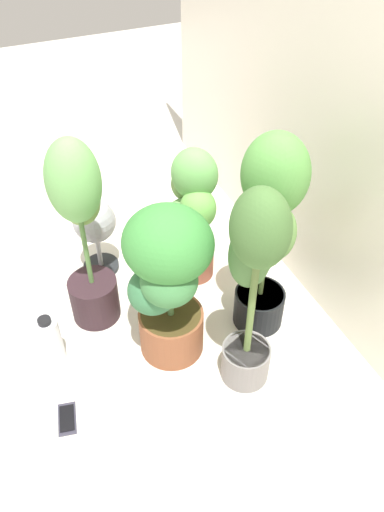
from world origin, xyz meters
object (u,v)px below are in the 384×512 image
(floor_fan, at_px, (95,225))
(potted_plant_back_right, at_px, (253,276))
(potted_plant_center, at_px, (168,274))
(potted_plant_back_left, at_px, (193,209))
(cell_phone, at_px, (67,419))
(nutrient_bottle, at_px, (50,341))
(potted_plant_back_center, at_px, (267,225))
(potted_plant_front_left, at_px, (82,228))

(floor_fan, bearing_deg, potted_plant_back_right, 81.25)
(potted_plant_center, bearing_deg, potted_plant_back_right, 43.88)
(potted_plant_back_left, distance_m, cell_phone, 1.05)
(potted_plant_center, relative_size, nutrient_bottle, 2.86)
(potted_plant_back_left, distance_m, potted_plant_back_center, 0.46)
(potted_plant_front_left, bearing_deg, cell_phone, -27.73)
(potted_plant_back_center, height_order, floor_fan, potted_plant_back_center)
(cell_phone, bearing_deg, nutrient_bottle, 97.66)
(potted_plant_back_right, bearing_deg, cell_phone, -95.23)
(potted_plant_front_left, relative_size, floor_fan, 2.26)
(cell_phone, bearing_deg, potted_plant_back_center, 21.09)
(potted_plant_back_left, height_order, nutrient_bottle, potted_plant_back_left)
(potted_plant_back_right, relative_size, nutrient_bottle, 3.63)
(potted_plant_back_left, xyz_separation_m, floor_fan, (-0.22, -0.42, -0.12))
(floor_fan, relative_size, nutrient_bottle, 1.59)
(nutrient_bottle, bearing_deg, cell_phone, -3.74)
(potted_plant_back_center, height_order, cell_phone, potted_plant_back_center)
(potted_plant_front_left, bearing_deg, floor_fan, 160.17)
(nutrient_bottle, bearing_deg, potted_plant_center, 74.71)
(potted_plant_back_left, distance_m, potted_plant_front_left, 0.54)
(potted_plant_center, relative_size, potted_plant_back_right, 0.79)
(potted_plant_front_left, bearing_deg, potted_plant_back_left, 97.02)
(potted_plant_back_center, relative_size, floor_fan, 2.35)
(cell_phone, distance_m, nutrient_bottle, 0.33)
(potted_plant_back_right, height_order, potted_plant_front_left, potted_plant_back_right)
(potted_plant_back_center, relative_size, potted_plant_front_left, 1.04)
(potted_plant_front_left, distance_m, cell_phone, 0.76)
(potted_plant_center, xyz_separation_m, potted_plant_front_left, (-0.33, -0.24, 0.07))
(potted_plant_back_center, relative_size, potted_plant_back_right, 1.03)
(potted_plant_center, distance_m, cell_phone, 0.69)
(potted_plant_back_left, distance_m, floor_fan, 0.49)
(potted_plant_center, height_order, floor_fan, potted_plant_center)
(potted_plant_back_center, xyz_separation_m, floor_fan, (-0.63, -0.56, -0.28))
(potted_plant_center, xyz_separation_m, nutrient_bottle, (-0.13, -0.49, -0.32))
(potted_plant_center, height_order, cell_phone, potted_plant_center)
(potted_plant_back_left, height_order, potted_plant_center, potted_plant_center)
(potted_plant_back_center, height_order, nutrient_bottle, potted_plant_back_center)
(potted_plant_back_right, height_order, cell_phone, potted_plant_back_right)
(potted_plant_front_left, bearing_deg, potted_plant_back_center, 62.52)
(potted_plant_back_left, relative_size, floor_fan, 1.74)
(potted_plant_back_left, relative_size, cell_phone, 4.59)
(potted_plant_center, distance_m, floor_fan, 0.65)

